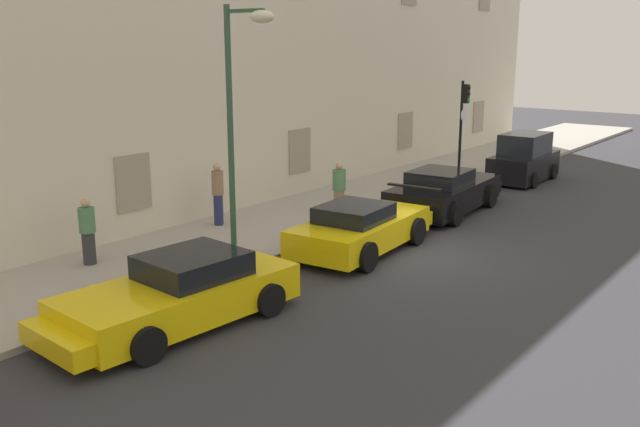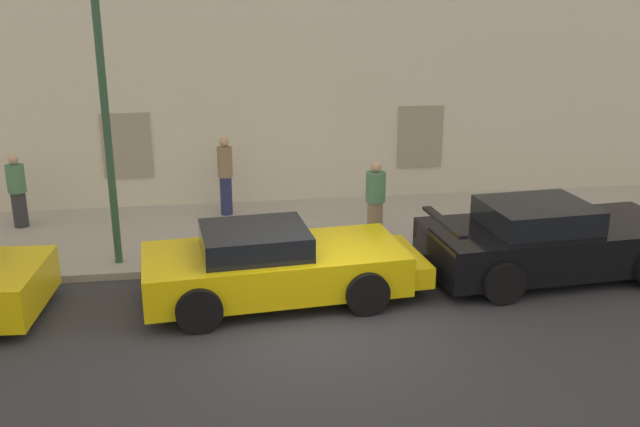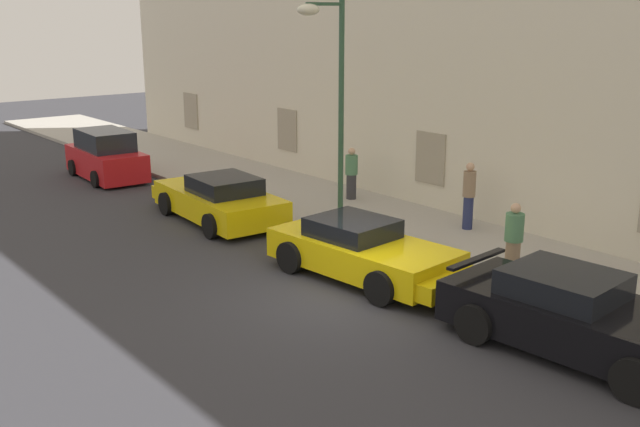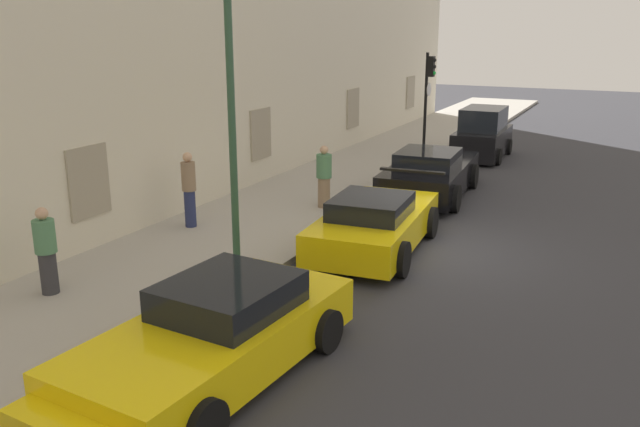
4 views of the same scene
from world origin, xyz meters
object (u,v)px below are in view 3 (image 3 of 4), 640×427
at_px(sportscar_red_lead, 217,199).
at_px(sportscar_white_middle, 589,321).
at_px(hatchback_distant, 106,157).
at_px(pedestrian_strolling, 469,195).
at_px(street_lamp, 329,75).
at_px(pedestrian_bystander, 514,240).
at_px(sportscar_yellow_flank, 368,253).
at_px(pedestrian_admiring, 351,173).

height_order(sportscar_red_lead, sportscar_white_middle, sportscar_white_middle).
xyz_separation_m(sportscar_red_lead, hatchback_distant, (-7.05, -0.19, 0.19)).
xyz_separation_m(sportscar_white_middle, pedestrian_strolling, (-5.97, 4.04, 0.43)).
xyz_separation_m(street_lamp, pedestrian_bystander, (5.03, 0.99, -3.22)).
height_order(sportscar_yellow_flank, pedestrian_strolling, pedestrian_strolling).
bearing_deg(pedestrian_strolling, sportscar_yellow_flank, -78.89).
height_order(sportscar_yellow_flank, hatchback_distant, hatchback_distant).
bearing_deg(pedestrian_bystander, sportscar_red_lead, -164.75).
bearing_deg(sportscar_red_lead, street_lamp, 21.08).
xyz_separation_m(sportscar_red_lead, sportscar_yellow_flank, (6.30, -0.02, 0.01)).
bearing_deg(pedestrian_bystander, pedestrian_strolling, 144.92).
bearing_deg(sportscar_red_lead, hatchback_distant, -178.45).
relative_size(sportscar_white_middle, pedestrian_bystander, 3.17).
bearing_deg(hatchback_distant, pedestrian_bystander, 9.12).
height_order(sportscar_white_middle, pedestrian_bystander, pedestrian_bystander).
bearing_deg(pedestrian_strolling, sportscar_red_lead, -141.27).
distance_m(sportscar_red_lead, street_lamp, 5.09).
height_order(sportscar_yellow_flank, sportscar_white_middle, sportscar_white_middle).
distance_m(sportscar_white_middle, pedestrian_bystander, 3.62).
bearing_deg(sportscar_red_lead, pedestrian_admiring, 75.82).
xyz_separation_m(hatchback_distant, pedestrian_admiring, (8.10, 4.35, 0.17)).
height_order(street_lamp, pedestrian_admiring, street_lamp).
distance_m(sportscar_yellow_flank, pedestrian_admiring, 6.71).
relative_size(sportscar_yellow_flank, pedestrian_bystander, 2.98).
relative_size(sportscar_red_lead, sportscar_white_middle, 0.99).
bearing_deg(pedestrian_admiring, pedestrian_strolling, 2.70).
bearing_deg(pedestrian_admiring, pedestrian_bystander, -14.27).
bearing_deg(pedestrian_admiring, street_lamp, -50.98).
height_order(sportscar_yellow_flank, pedestrian_admiring, pedestrian_admiring).
bearing_deg(pedestrian_bystander, hatchback_distant, -170.88).
bearing_deg(pedestrian_admiring, hatchback_distant, -151.79).
xyz_separation_m(sportscar_white_middle, pedestrian_bystander, (-3.01, 1.97, 0.33)).
xyz_separation_m(hatchback_distant, street_lamp, (10.42, 1.49, 3.41)).
bearing_deg(pedestrian_strolling, pedestrian_admiring, -177.30).
relative_size(sportscar_red_lead, pedestrian_admiring, 3.20).
height_order(sportscar_yellow_flank, pedestrian_bystander, pedestrian_bystander).
bearing_deg(sportscar_red_lead, pedestrian_bystander, 15.25).
height_order(hatchback_distant, pedestrian_strolling, pedestrian_strolling).
relative_size(sportscar_red_lead, hatchback_distant, 1.27).
bearing_deg(street_lamp, hatchback_distant, -171.87).
relative_size(sportscar_white_middle, hatchback_distant, 1.29).
bearing_deg(sportscar_yellow_flank, pedestrian_bystander, 47.73).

